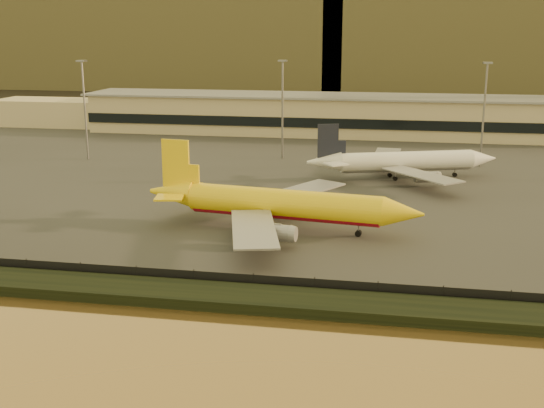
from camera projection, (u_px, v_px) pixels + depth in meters
The scene contains 11 objects.
ground at pixel (258, 259), 101.49m from camera, with size 900.00×900.00×0.00m, color black.
embankment at pixel (231, 297), 85.13m from camera, with size 320.00×7.00×1.40m, color black.
tarmac at pixel (326, 150), 191.93m from camera, with size 320.00×220.00×0.20m, color #2D2D2D.
perimeter_fence at pixel (238, 282), 88.79m from camera, with size 300.00×0.05×2.20m, color black.
terminal_building at pixel (292, 114), 222.05m from camera, with size 202.00×25.00×12.60m.
apron_light_masts at pixel (380, 103), 166.35m from camera, with size 152.20×12.20×25.40m.
distant_hills at pixel (336, 32), 421.09m from camera, with size 470.00×160.00×70.00m.
dhl_cargo_jet at pixel (279, 205), 114.90m from camera, with size 48.42×47.03×14.46m.
white_narrowbody_jet at pixel (403, 162), 154.27m from camera, with size 43.38×41.15×12.83m.
gse_vehicle_yellow at pixel (376, 211), 123.74m from camera, with size 4.31×1.94×1.94m, color yellow.
gse_vehicle_white at pixel (214, 190), 140.50m from camera, with size 3.75×1.69×1.69m, color white.
Camera 1 is at (19.50, -94.27, 33.25)m, focal length 45.00 mm.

